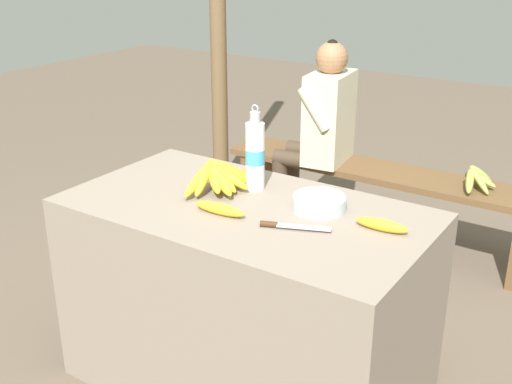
% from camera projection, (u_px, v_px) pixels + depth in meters
% --- Properties ---
extents(ground_plane, '(12.00, 12.00, 0.00)m').
position_uv_depth(ground_plane, '(246.00, 382.00, 2.52)').
color(ground_plane, brown).
extents(market_counter, '(1.29, 0.70, 0.75)m').
position_uv_depth(market_counter, '(246.00, 299.00, 2.38)').
color(market_counter, gray).
rests_on(market_counter, ground_plane).
extents(banana_bunch_ripe, '(0.19, 0.32, 0.13)m').
position_uv_depth(banana_bunch_ripe, '(219.00, 174.00, 2.36)').
color(banana_bunch_ripe, '#4C381E').
rests_on(banana_bunch_ripe, market_counter).
extents(serving_bowl, '(0.19, 0.19, 0.05)m').
position_uv_depth(serving_bowl, '(319.00, 202.00, 2.20)').
color(serving_bowl, silver).
rests_on(serving_bowl, market_counter).
extents(water_bottle, '(0.07, 0.07, 0.32)m').
position_uv_depth(water_bottle, '(255.00, 155.00, 2.35)').
color(water_bottle, white).
rests_on(water_bottle, market_counter).
extents(loose_banana_front, '(0.20, 0.05, 0.04)m').
position_uv_depth(loose_banana_front, '(220.00, 209.00, 2.17)').
color(loose_banana_front, gold).
rests_on(loose_banana_front, market_counter).
extents(loose_banana_side, '(0.18, 0.05, 0.04)m').
position_uv_depth(loose_banana_side, '(382.00, 225.00, 2.05)').
color(loose_banana_side, gold).
rests_on(loose_banana_side, market_counter).
extents(knife, '(0.22, 0.11, 0.02)m').
position_uv_depth(knife, '(285.00, 226.00, 2.07)').
color(knife, '#BCBCC1').
rests_on(knife, market_counter).
extents(wooden_bench, '(1.79, 0.32, 0.44)m').
position_uv_depth(wooden_bench, '(378.00, 180.00, 3.55)').
color(wooden_bench, brown).
rests_on(wooden_bench, ground_plane).
extents(seated_vendor, '(0.43, 0.41, 1.12)m').
position_uv_depth(seated_vendor, '(321.00, 125.00, 3.60)').
color(seated_vendor, '#473828').
rests_on(seated_vendor, ground_plane).
extents(banana_bunch_green, '(0.16, 0.29, 0.13)m').
position_uv_depth(banana_bunch_green, '(476.00, 178.00, 3.22)').
color(banana_bunch_green, '#4C381E').
rests_on(banana_bunch_green, wooden_bench).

